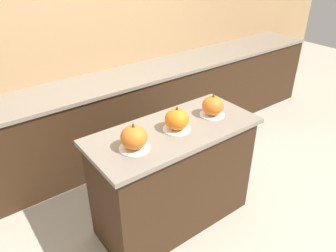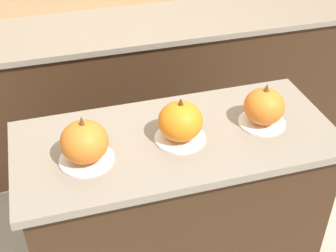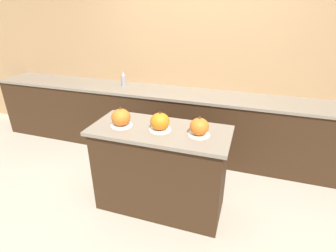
{
  "view_description": "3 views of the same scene",
  "coord_description": "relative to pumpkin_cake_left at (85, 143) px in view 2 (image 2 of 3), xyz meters",
  "views": [
    {
      "loc": [
        -1.29,
        -1.65,
        2.14
      ],
      "look_at": [
        -0.03,
        0.03,
        0.93
      ],
      "focal_mm": 35.0,
      "sensor_mm": 36.0,
      "label": 1
    },
    {
      "loc": [
        -0.46,
        -1.45,
        2.06
      ],
      "look_at": [
        -0.03,
        0.03,
        0.95
      ],
      "focal_mm": 50.0,
      "sensor_mm": 36.0,
      "label": 2
    },
    {
      "loc": [
        0.77,
        -2.08,
        1.96
      ],
      "look_at": [
        0.08,
        0.01,
        0.95
      ],
      "focal_mm": 28.0,
      "sensor_mm": 36.0,
      "label": 3
    }
  ],
  "objects": [
    {
      "name": "pumpkin_cake_right",
      "position": [
        0.75,
        0.04,
        -0.0
      ],
      "size": [
        0.2,
        0.2,
        0.19
      ],
      "color": "white",
      "rests_on": "kitchen_island"
    },
    {
      "name": "kitchen_island",
      "position": [
        0.37,
        0.05,
        -0.53
      ],
      "size": [
        1.32,
        0.6,
        0.91
      ],
      "color": "#382314",
      "rests_on": "ground_plane"
    },
    {
      "name": "pumpkin_cake_left",
      "position": [
        0.0,
        0.0,
        0.0
      ],
      "size": [
        0.21,
        0.21,
        0.2
      ],
      "color": "white",
      "rests_on": "kitchen_island"
    },
    {
      "name": "back_counter",
      "position": [
        0.37,
        1.22,
        -0.54
      ],
      "size": [
        6.0,
        0.6,
        0.9
      ],
      "color": "#382314",
      "rests_on": "ground_plane"
    },
    {
      "name": "pumpkin_cake_center",
      "position": [
        0.38,
        0.03,
        -0.0
      ],
      "size": [
        0.21,
        0.21,
        0.19
      ],
      "color": "white",
      "rests_on": "kitchen_island"
    }
  ]
}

